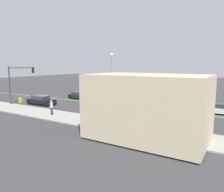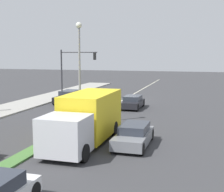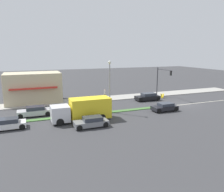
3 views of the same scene
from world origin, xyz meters
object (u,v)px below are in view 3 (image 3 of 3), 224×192
Objects in this scene: delivery_truck at (83,109)px; traffic_signal_main at (162,77)px; sedan_dark at (165,107)px; sedan_silver at (34,111)px; warning_aframe_sign at (162,96)px; street_lamp at (110,80)px; suv_black at (148,97)px; suv_grey at (91,122)px; van_white at (5,124)px; pedestrian at (105,93)px.

traffic_signal_main is at bearing -64.28° from delivery_truck.
traffic_signal_main is 10.20m from sedan_dark.
warning_aframe_sign is at bearing -81.23° from sedan_silver.
street_lamp is at bearing -102.09° from sedan_silver.
delivery_truck is 15.49m from suv_black.
sedan_silver is (4.40, 18.24, 0.06)m from sedan_dark.
street_lamp is at bearing -40.07° from suv_grey.
delivery_truck is 1.96× the size of sedan_dark.
suv_black is at bearing 107.39° from traffic_signal_main.
sedan_silver is (-3.92, 23.12, -3.25)m from traffic_signal_main.
van_white is at bearing 143.14° from sedan_silver.
delivery_truck is 1.88× the size of suv_grey.
delivery_truck is 1.71× the size of suv_black.
sedan_silver is (-3.58, 23.19, 0.23)m from warning_aframe_sign.
traffic_signal_main reaches higher than delivery_truck.
suv_black is (5.00, -9.26, -4.12)m from street_lamp.
street_lamp is 8.80× the size of warning_aframe_sign.
street_lamp is 4.38× the size of pedestrian.
delivery_truck is at bearing 115.72° from traffic_signal_main.
pedestrian is at bearing 73.48° from traffic_signal_main.
warning_aframe_sign is 9.39m from sedan_dark.
traffic_signal_main is at bearing -72.61° from suv_black.
pedestrian is 0.38× the size of suv_black.
suv_grey is at bearing -139.88° from sedan_silver.
delivery_truck is at bearing -127.02° from sedan_silver.
traffic_signal_main is 3.49m from warning_aframe_sign.
street_lamp is at bearing -80.79° from van_white.
suv_black is 23.94m from van_white.
suv_grey is at bearing 123.12° from traffic_signal_main.
sedan_dark is at bearing -90.00° from delivery_truck.
delivery_truck is (-11.38, 6.98, 0.46)m from pedestrian.
street_lamp is at bearing 114.09° from warning_aframe_sign.
warning_aframe_sign is at bearing -57.82° from suv_grey.
pedestrian is 19.73m from van_white.
traffic_signal_main is 1.46× the size of sedan_dark.
street_lamp reaches higher than suv_grey.
pedestrian is at bearing -15.49° from street_lamp.
suv_black is (-0.78, 3.66, 0.23)m from warning_aframe_sign.
suv_black is (-4.18, -6.71, -0.35)m from pedestrian.
street_lamp is 9.26m from sedan_dark.
delivery_truck is at bearing 90.00° from sedan_dark.
street_lamp is 14.37m from van_white.
suv_grey is at bearing -175.23° from delivery_truck.
sedan_silver is at bearing 98.77° from warning_aframe_sign.
pedestrian is 0.22× the size of delivery_truck.
suv_grey is (-14.18, 6.75, -0.41)m from pedestrian.
traffic_signal_main reaches higher than warning_aframe_sign.
sedan_dark is at bearing 149.60° from traffic_signal_main.
pedestrian is at bearing -25.45° from suv_grey.
suv_grey is at bearing 102.96° from sedan_dark.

